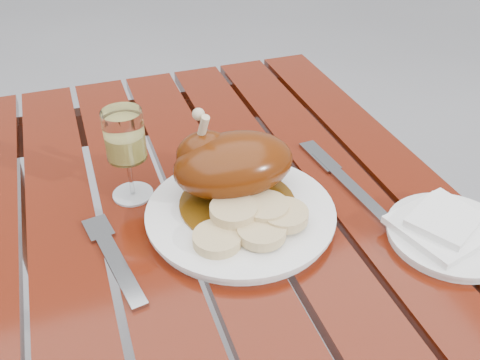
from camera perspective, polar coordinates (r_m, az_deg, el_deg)
name	(u,v)px	position (r m, az deg, el deg)	size (l,w,h in m)	color
dinner_plate	(241,214)	(0.83, 0.06, -3.69)	(0.29, 0.29, 0.02)	white
roast_duck	(230,165)	(0.83, -1.11, 1.66)	(0.19, 0.19, 0.14)	#5A360A
bread_dumplings	(253,220)	(0.78, 1.36, -4.34)	(0.18, 0.12, 0.03)	#D2B380
wine_glass	(127,155)	(0.86, -11.93, 2.57)	(0.07, 0.07, 0.16)	#D1C65F
side_plate	(451,235)	(0.86, 21.57, -5.49)	(0.19, 0.19, 0.02)	white
napkin	(443,226)	(0.85, 20.84, -4.57)	(0.13, 0.12, 0.01)	white
ashtray	(216,169)	(0.93, -2.57, 1.14)	(0.10, 0.10, 0.03)	#B2B7BC
fork	(117,263)	(0.78, -13.02, -8.59)	(0.02, 0.19, 0.01)	gray
knife	(351,186)	(0.92, 11.76, -0.68)	(0.02, 0.23, 0.01)	gray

